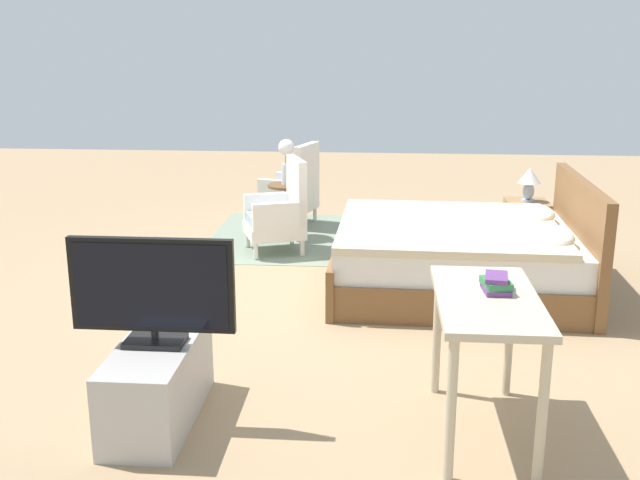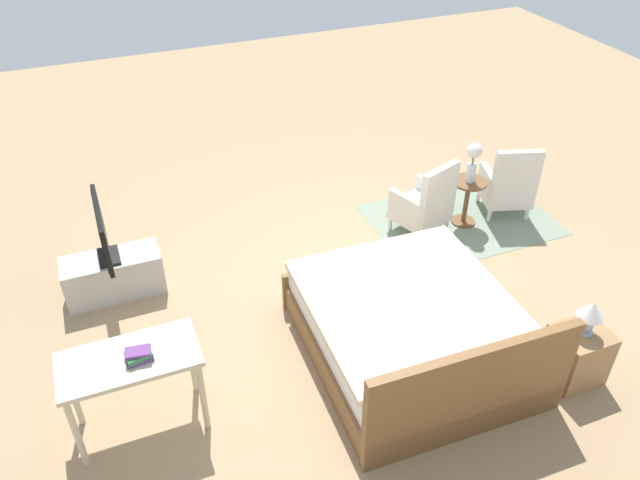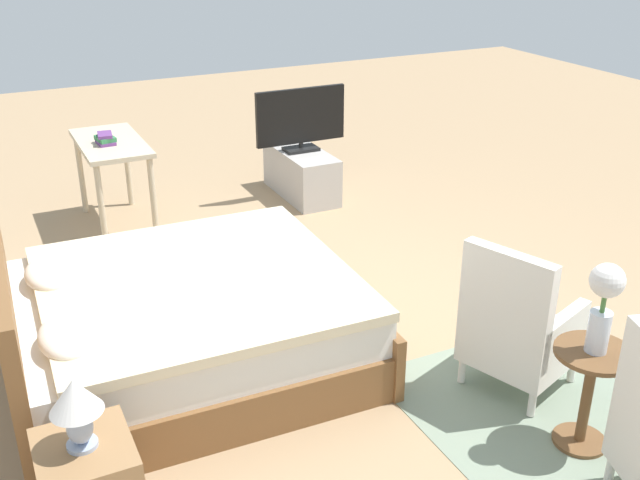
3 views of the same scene
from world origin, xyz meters
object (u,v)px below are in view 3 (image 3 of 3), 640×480
object	(u,v)px
table_lamp	(76,404)
bed	(179,323)
flower_vase	(604,299)
vanity_desk	(112,154)
book_stack	(105,139)
armchair_by_window_right	(517,330)
tv_flatscreen	(301,118)
side_table	(589,386)
tv_stand	(301,173)

from	to	relation	value
table_lamp	bed	bearing A→B (deg)	-31.90
flower_vase	vanity_desk	world-z (taller)	flower_vase
vanity_desk	book_stack	world-z (taller)	book_stack
table_lamp	vanity_desk	xyz separation A→B (m)	(3.56, -0.87, -0.08)
armchair_by_window_right	vanity_desk	bearing A→B (deg)	24.17
book_stack	tv_flatscreen	bearing A→B (deg)	-87.64
table_lamp	book_stack	distance (m)	3.58
side_table	flower_vase	distance (m)	0.50
bed	tv_stand	world-z (taller)	bed
flower_vase	tv_flatscreen	distance (m)	4.00
bed	side_table	distance (m)	2.33
side_table	tv_stand	bearing A→B (deg)	-3.18
armchair_by_window_right	tv_flatscreen	bearing A→B (deg)	-3.69
tv_flatscreen	book_stack	distance (m)	1.82
tv_flatscreen	table_lamp	bearing A→B (deg)	143.47
armchair_by_window_right	book_stack	bearing A→B (deg)	25.37
side_table	tv_flatscreen	world-z (taller)	tv_flatscreen
flower_vase	tv_flatscreen	world-z (taller)	same
tv_flatscreen	vanity_desk	size ratio (longest dim) A/B	0.85
flower_vase	vanity_desk	size ratio (longest dim) A/B	0.46
armchair_by_window_right	tv_flatscreen	world-z (taller)	tv_flatscreen
side_table	armchair_by_window_right	bearing A→B (deg)	-0.10
bed	flower_vase	distance (m)	2.40
armchair_by_window_right	tv_stand	distance (m)	3.44
book_stack	vanity_desk	bearing A→B (deg)	-32.98
bed	flower_vase	world-z (taller)	flower_vase
armchair_by_window_right	flower_vase	xyz separation A→B (m)	(-0.56, 0.00, 0.48)
bed	armchair_by_window_right	world-z (taller)	bed
flower_vase	book_stack	world-z (taller)	flower_vase
book_stack	bed	bearing A→B (deg)	177.95
armchair_by_window_right	side_table	world-z (taller)	armchair_by_window_right
tv_stand	vanity_desk	xyz separation A→B (m)	(0.01, 1.76, 0.43)
tv_stand	side_table	bearing A→B (deg)	176.82
side_table	tv_stand	world-z (taller)	side_table
tv_stand	table_lamp	bearing A→B (deg)	143.46
flower_vase	table_lamp	bearing A→B (deg)	79.74
vanity_desk	book_stack	xyz separation A→B (m)	(-0.08, 0.05, 0.16)
armchair_by_window_right	side_table	bearing A→B (deg)	179.90
armchair_by_window_right	table_lamp	world-z (taller)	armchair_by_window_right
vanity_desk	book_stack	distance (m)	0.19
table_lamp	tv_flatscreen	distance (m)	4.43
tv_flatscreen	book_stack	size ratio (longest dim) A/B	4.39
side_table	book_stack	distance (m)	4.25
armchair_by_window_right	flower_vase	world-z (taller)	flower_vase
tv_stand	book_stack	distance (m)	1.91
table_lamp	book_stack	size ratio (longest dim) A/B	1.63
tv_stand	vanity_desk	size ratio (longest dim) A/B	0.92
side_table	tv_stand	size ratio (longest dim) A/B	0.59
side_table	tv_stand	xyz separation A→B (m)	(3.99, -0.22, -0.13)
side_table	flower_vase	xyz separation A→B (m)	(-0.00, -0.00, 0.50)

